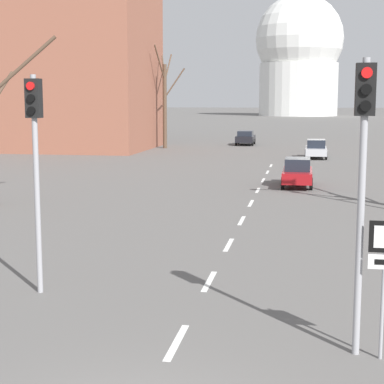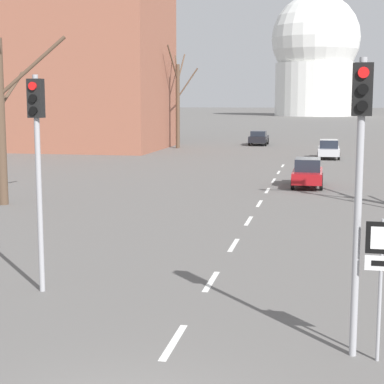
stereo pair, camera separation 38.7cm
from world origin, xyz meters
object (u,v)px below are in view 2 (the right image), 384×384
object	(u,v)px
sedan_near_left	(329,149)
traffic_signal_near_right	(360,153)
sedan_mid_centre	(259,138)
traffic_signal_near_left	(37,143)
route_sign_post	(381,265)
sedan_near_right	(308,173)

from	to	relation	value
sedan_near_left	traffic_signal_near_right	bearing A→B (deg)	-89.80
sedan_mid_centre	traffic_signal_near_right	bearing A→B (deg)	-82.61
traffic_signal_near_left	route_sign_post	distance (m)	8.86
sedan_near_left	sedan_near_right	size ratio (longest dim) A/B	1.05
sedan_near_right	sedan_mid_centre	distance (m)	33.92
sedan_near_right	route_sign_post	bearing A→B (deg)	-85.57
traffic_signal_near_right	sedan_near_left	xyz separation A→B (m)	(-0.15, 42.88, -3.13)
traffic_signal_near_left	sedan_near_right	world-z (taller)	traffic_signal_near_left
sedan_near_left	sedan_mid_centre	world-z (taller)	sedan_near_left
traffic_signal_near_left	traffic_signal_near_right	bearing A→B (deg)	-19.60
sedan_near_left	sedan_mid_centre	xyz separation A→B (m)	(-7.35, 14.88, 0.02)
route_sign_post	sedan_near_right	size ratio (longest dim) A/B	0.64
traffic_signal_near_left	route_sign_post	size ratio (longest dim) A/B	2.02
traffic_signal_near_left	route_sign_post	xyz separation A→B (m)	(8.13, -2.92, -1.96)
sedan_near_right	sedan_mid_centre	world-z (taller)	sedan_near_right
sedan_near_right	sedan_mid_centre	size ratio (longest dim) A/B	0.99
route_sign_post	sedan_near_right	xyz separation A→B (m)	(-1.90, 24.57, -1.05)
sedan_near_right	sedan_mid_centre	bearing A→B (deg)	100.26
traffic_signal_near_left	sedan_near_left	xyz separation A→B (m)	(7.54, 40.14, -3.04)
sedan_near_left	sedan_near_right	xyz separation A→B (m)	(-1.31, -18.49, 0.03)
traffic_signal_near_right	route_sign_post	size ratio (longest dim) A/B	2.07
sedan_near_left	sedan_mid_centre	distance (m)	16.60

